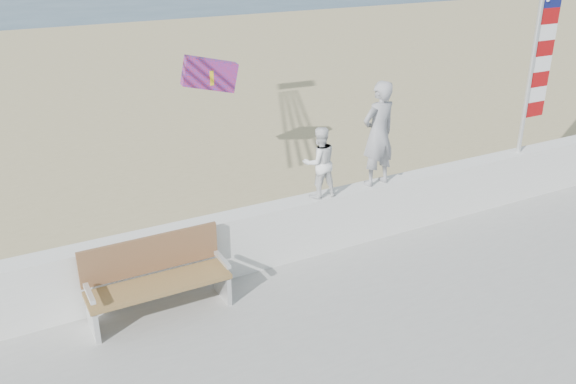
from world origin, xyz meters
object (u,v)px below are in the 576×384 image
object	(u,v)px
adult	(378,134)
child	(319,162)
flag	(540,43)
bench	(156,277)

from	to	relation	value
adult	child	size ratio (longest dim) A/B	1.52
child	flag	bearing A→B (deg)	-175.61
adult	child	world-z (taller)	adult
bench	flag	bearing A→B (deg)	3.74
bench	child	bearing A→B (deg)	9.69
child	bench	bearing A→B (deg)	14.08
adult	bench	distance (m)	3.92
bench	flag	xyz separation A→B (m)	(6.94, 0.45, 2.30)
adult	child	distance (m)	1.07
flag	adult	bearing A→B (deg)	180.00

